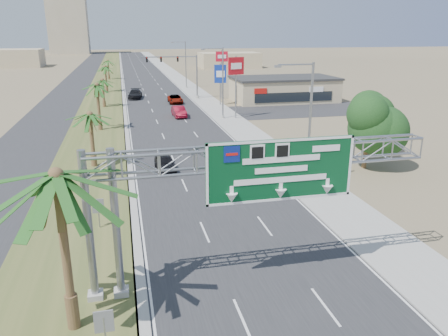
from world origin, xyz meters
TOP-DOWN VIEW (x-y plane):
  - road at (0.00, 110.00)m, footprint 12.00×300.00m
  - sidewalk_right at (8.50, 110.00)m, footprint 4.00×300.00m
  - median_grass at (-10.00, 110.00)m, footprint 7.00×300.00m
  - opposing_road at (-17.00, 110.00)m, footprint 8.00×300.00m
  - sign_gantry at (-1.06, 9.93)m, footprint 16.75×1.24m
  - palm_near at (-9.20, 8.00)m, footprint 5.70×5.70m
  - palm_row_b at (-9.50, 32.00)m, footprint 3.99×3.99m
  - palm_row_c at (-9.50, 48.00)m, footprint 3.99×3.99m
  - palm_row_d at (-9.50, 66.00)m, footprint 3.99×3.99m
  - palm_row_e at (-9.50, 85.00)m, footprint 3.99×3.99m
  - palm_row_f at (-9.50, 110.00)m, footprint 3.99×3.99m
  - streetlight_near at (7.30, 22.00)m, footprint 3.27×0.44m
  - streetlight_mid at (7.30, 52.00)m, footprint 3.27×0.44m
  - streetlight_far at (7.30, 88.00)m, footprint 3.27×0.44m
  - signal_mast at (5.17, 71.97)m, footprint 10.28×0.71m
  - store_building at (22.00, 66.00)m, footprint 18.00×10.00m
  - oak_near at (15.00, 26.00)m, footprint 4.50×4.50m
  - oak_far at (18.00, 30.00)m, footprint 3.50×3.50m
  - median_signback_a at (-7.80, 6.00)m, footprint 0.75×0.08m
  - median_signback_b at (-8.50, 18.00)m, footprint 0.75×0.08m
  - tower_distant at (-32.00, 250.00)m, footprint 20.00×16.00m
  - building_distant_left at (-45.00, 160.00)m, footprint 24.00×14.00m
  - building_distant_right at (30.00, 140.00)m, footprint 20.00×12.00m
  - car_left_lane at (-3.12, 29.45)m, footprint 1.89×4.22m
  - car_mid_lane at (1.50, 54.88)m, footprint 1.88×4.86m
  - car_right_lane at (2.53, 67.74)m, footprint 2.39×5.12m
  - car_far at (-4.14, 74.90)m, footprint 2.98×5.94m
  - pole_sign_red_near at (9.31, 51.63)m, footprint 2.40×0.92m
  - pole_sign_blue at (9.79, 63.86)m, footprint 2.02×0.64m
  - pole_sign_red_far at (11.67, 70.97)m, footprint 2.21×0.46m

SIDE VIEW (x-z plane):
  - road at x=0.00m, z-range 0.00..0.02m
  - opposing_road at x=-17.00m, z-range 0.00..0.02m
  - sidewalk_right at x=8.50m, z-range 0.00..0.10m
  - median_grass at x=-10.00m, z-range 0.00..0.12m
  - car_left_lane at x=-3.12m, z-range 0.00..1.41m
  - car_right_lane at x=2.53m, z-range 0.00..1.42m
  - car_mid_lane at x=1.50m, z-range 0.00..1.58m
  - car_far at x=-4.14m, z-range 0.00..1.65m
  - median_signback_a at x=-7.80m, z-range 0.41..2.49m
  - median_signback_b at x=-8.50m, z-range 0.41..2.49m
  - store_building at x=22.00m, z-range 0.00..4.00m
  - building_distant_right at x=30.00m, z-range 0.00..5.00m
  - building_distant_left at x=-45.00m, z-range 0.00..6.00m
  - oak_far at x=18.00m, z-range 1.02..6.62m
  - palm_row_d at x=-9.50m, z-range 1.69..7.14m
  - oak_near at x=15.00m, z-range 1.13..7.93m
  - streetlight_near at x=7.30m, z-range -0.31..9.69m
  - streetlight_mid at x=7.30m, z-range -0.31..9.69m
  - streetlight_far at x=7.30m, z-range -0.31..9.69m
  - palm_row_f at x=-9.50m, z-range 1.83..7.58m
  - signal_mast at x=5.17m, z-range 0.85..8.85m
  - palm_row_b at x=-9.50m, z-range 1.93..7.87m
  - pole_sign_blue at x=9.79m, z-range 1.55..8.52m
  - palm_row_e at x=-9.50m, z-range 2.02..8.16m
  - palm_row_c at x=-9.50m, z-range 2.29..9.04m
  - sign_gantry at x=-1.06m, z-range 2.31..9.81m
  - palm_near at x=-9.20m, z-range 2.76..11.11m
  - pole_sign_red_far at x=11.67m, z-range 2.56..11.35m
  - pole_sign_red_near at x=9.31m, z-range 2.54..11.43m
  - tower_distant at x=-32.00m, z-range 0.00..35.00m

